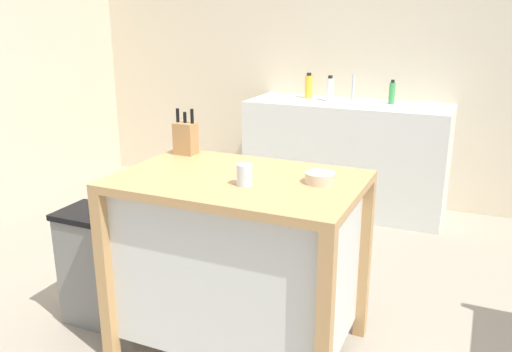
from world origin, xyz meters
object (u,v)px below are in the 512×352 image
Objects in this scene: knife_block at (186,138)px; drinking_cup at (244,175)px; kitchen_island at (239,255)px; bottle_hand_soap at (392,93)px; bottle_spray_cleaner at (309,86)px; bottle_dish_soap at (330,89)px; sink_faucet at (353,87)px; trash_bin at (98,266)px; bowl_ceramic_wide at (320,177)px.

drinking_cup is (0.52, -0.37, -0.04)m from knife_block.
kitchen_island is 2.34m from bottle_hand_soap.
bottle_spray_cleaner is (0.01, 2.02, 0.04)m from knife_block.
sink_faucet is at bearing 33.32° from bottle_dish_soap.
drinking_cup is 0.15× the size of trash_bin.
drinking_cup reaches higher than kitchen_island.
knife_block is 0.64m from drinking_cup.
bottle_dish_soap is at bearing 75.52° from trash_bin.
sink_faucet reaches higher than bowl_ceramic_wide.
sink_faucet is (0.76, 2.40, 0.71)m from trash_bin.
knife_block is at bearing 144.63° from drinking_cup.
knife_block is 2.59× the size of drinking_cup.
bowl_ceramic_wide reaches higher than trash_bin.
sink_faucet is at bearing 91.09° from kitchen_island.
trash_bin is at bearing -114.91° from bottle_hand_soap.
bottle_dish_soap is at bearing 105.27° from bowl_ceramic_wide.
trash_bin is at bearing -104.48° from bottle_dish_soap.
sink_faucet is at bearing 171.84° from bottle_hand_soap.
kitchen_island is 1.79× the size of trash_bin.
knife_block is 1.27× the size of bottle_hand_soap.
kitchen_island is at bearing 128.48° from drinking_cup.
bottle_dish_soap reaches higher than bowl_ceramic_wide.
kitchen_island is at bearing -97.27° from bottle_hand_soap.
bottle_hand_soap is (0.29, 2.26, 0.51)m from kitchen_island.
bowl_ceramic_wide is 2.21m from bottle_dish_soap.
bowl_ceramic_wide is 0.22× the size of trash_bin.
sink_faucet is (-0.41, 2.24, 0.11)m from bowl_ceramic_wide.
knife_block reaches higher than bottle_hand_soap.
sink_faucet is at bearing 78.93° from knife_block.
drinking_cup is 0.43× the size of sink_faucet.
sink_faucet is 0.39m from bottle_spray_cleaner.
trash_bin is 2.68m from bottle_hand_soap.
bottle_dish_soap is (0.59, 2.29, 0.70)m from trash_bin.
kitchen_island is at bearing -169.21° from bowl_ceramic_wide.
drinking_cup is at bearing -95.14° from bottle_hand_soap.
trash_bin is (-0.36, -0.36, -0.66)m from knife_block.
drinking_cup is 0.45× the size of bottle_dish_soap.
bottle_spray_cleaner reaches higher than bowl_ceramic_wide.
knife_block reaches higher than sink_faucet.
sink_faucet is at bearing 72.44° from trash_bin.
sink_faucet reaches higher than bottle_spray_cleaner.
bottle_dish_soap is (-0.58, 2.13, 0.10)m from bowl_ceramic_wide.
sink_faucet is 1.02× the size of bottle_spray_cleaner.
knife_block is 2.12m from bottle_hand_soap.
bottle_spray_cleaner is at bearing 101.96° from drinking_cup.
bottle_hand_soap is 0.90× the size of bottle_spray_cleaner.
knife_block is 1.16× the size of bottle_dish_soap.
kitchen_island is 5.82× the size of bottle_hand_soap.
drinking_cup is at bearing -150.35° from bowl_ceramic_wide.
bowl_ceramic_wide is at bearing 10.79° from kitchen_island.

